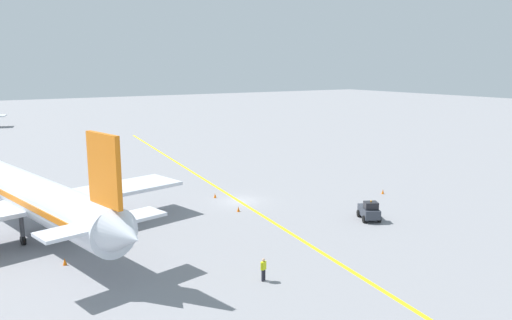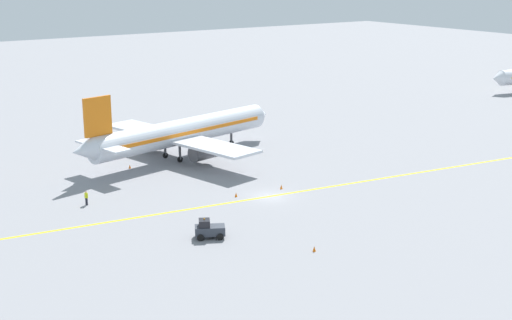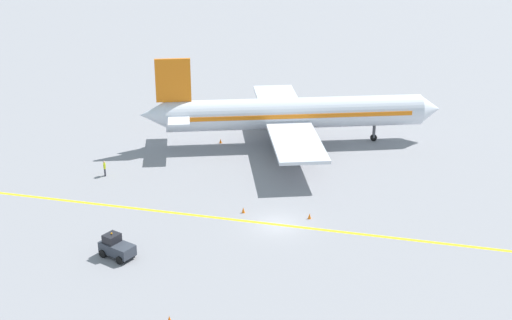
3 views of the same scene
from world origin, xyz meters
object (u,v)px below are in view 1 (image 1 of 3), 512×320
(traffic_cone_by_wingtip, at_px, (215,195))
(traffic_cone_near_nose, at_px, (383,192))
(traffic_cone_mid_apron, at_px, (65,262))
(airplane_at_gate, at_px, (32,196))
(ground_crew_worker, at_px, (263,269))
(traffic_cone_far_edge, at_px, (238,209))
(baggage_tug_dark, at_px, (369,211))

(traffic_cone_by_wingtip, bearing_deg, traffic_cone_near_nose, -26.94)
(traffic_cone_mid_apron, bearing_deg, traffic_cone_by_wingtip, 31.39)
(airplane_at_gate, bearing_deg, traffic_cone_mid_apron, -84.14)
(airplane_at_gate, distance_m, ground_crew_worker, 22.57)
(airplane_at_gate, xyz_separation_m, ground_crew_worker, (12.19, -18.79, -2.80))
(traffic_cone_far_edge, bearing_deg, traffic_cone_near_nose, -8.63)
(traffic_cone_mid_apron, height_order, traffic_cone_by_wingtip, same)
(airplane_at_gate, bearing_deg, baggage_tug_dark, -23.16)
(baggage_tug_dark, distance_m, traffic_cone_near_nose, 10.93)
(traffic_cone_mid_apron, distance_m, traffic_cone_by_wingtip, 22.18)
(airplane_at_gate, relative_size, traffic_cone_mid_apron, 64.12)
(airplane_at_gate, height_order, ground_crew_worker, airplane_at_gate)
(ground_crew_worker, bearing_deg, traffic_cone_far_edge, 65.80)
(traffic_cone_near_nose, relative_size, traffic_cone_by_wingtip, 1.00)
(traffic_cone_by_wingtip, bearing_deg, traffic_cone_mid_apron, -148.61)
(ground_crew_worker, bearing_deg, airplane_at_gate, 122.98)
(ground_crew_worker, relative_size, traffic_cone_near_nose, 3.05)
(traffic_cone_near_nose, bearing_deg, traffic_cone_far_edge, 171.37)
(baggage_tug_dark, bearing_deg, traffic_cone_near_nose, 36.85)
(baggage_tug_dark, bearing_deg, airplane_at_gate, 156.84)
(baggage_tug_dark, relative_size, traffic_cone_far_edge, 6.10)
(traffic_cone_by_wingtip, relative_size, traffic_cone_far_edge, 1.00)
(ground_crew_worker, height_order, traffic_cone_near_nose, ground_crew_worker)
(baggage_tug_dark, height_order, ground_crew_worker, baggage_tug_dark)
(airplane_at_gate, xyz_separation_m, baggage_tug_dark, (28.84, -12.34, -2.81))
(baggage_tug_dark, xyz_separation_m, ground_crew_worker, (-16.65, -6.45, 0.01))
(traffic_cone_by_wingtip, height_order, traffic_cone_far_edge, same)
(baggage_tug_dark, bearing_deg, traffic_cone_mid_apron, 171.79)
(ground_crew_worker, xyz_separation_m, traffic_cone_mid_apron, (-11.34, 10.49, -0.63))
(airplane_at_gate, relative_size, baggage_tug_dark, 10.52)
(baggage_tug_dark, xyz_separation_m, traffic_cone_near_nose, (8.73, 6.54, -0.63))
(ground_crew_worker, xyz_separation_m, traffic_cone_far_edge, (7.09, 15.77, -0.63))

